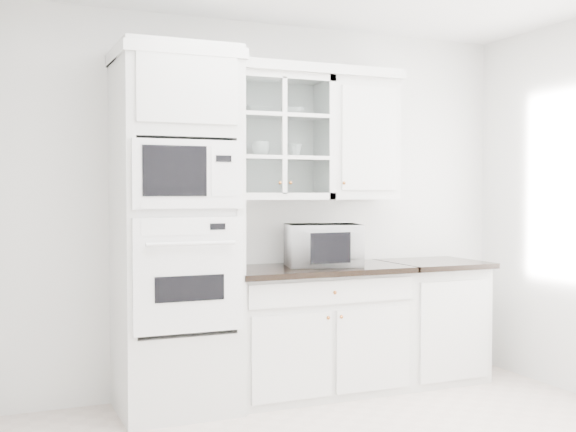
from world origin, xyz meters
name	(u,v)px	position (x,y,z in m)	size (l,w,h in m)	color
room_shell	(346,136)	(0.00, 0.43, 1.78)	(4.00, 3.50, 2.70)	white
oven_column	(176,231)	(-0.75, 1.42, 1.20)	(0.76, 0.68, 2.40)	silver
base_cabinet_run	(315,329)	(0.28, 1.45, 0.46)	(1.32, 0.67, 0.92)	silver
extra_base_cabinet	(431,319)	(1.28, 1.45, 0.46)	(0.72, 0.67, 0.92)	silver
upper_cabinet_glass	(276,137)	(0.03, 1.58, 1.85)	(0.80, 0.33, 0.90)	silver
upper_cabinet_solid	(358,140)	(0.71, 1.58, 1.85)	(0.55, 0.33, 0.90)	silver
crown_molding	(263,68)	(-0.07, 1.56, 2.33)	(2.14, 0.38, 0.07)	white
countertop_microwave	(323,245)	(0.34, 1.44, 1.07)	(0.52, 0.43, 0.30)	white
bowl_a	(257,110)	(-0.12, 1.58, 2.04)	(0.21, 0.21, 0.05)	white
bowl_b	(292,112)	(0.15, 1.57, 2.04)	(0.17, 0.17, 0.05)	white
cup_a	(261,149)	(-0.09, 1.58, 1.76)	(0.13, 0.13, 0.10)	white
cup_b	(295,150)	(0.17, 1.57, 1.76)	(0.10, 0.10, 0.09)	white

